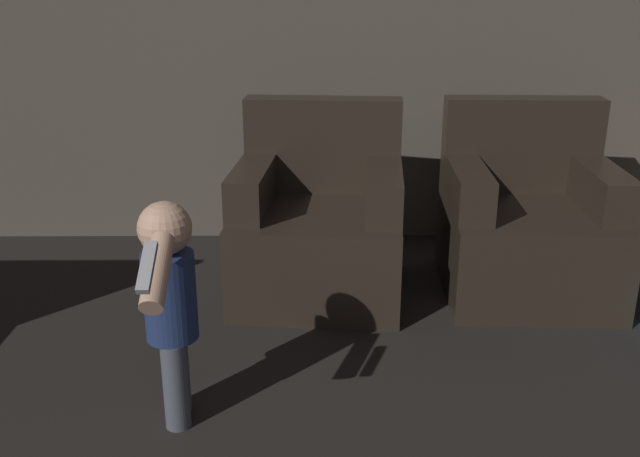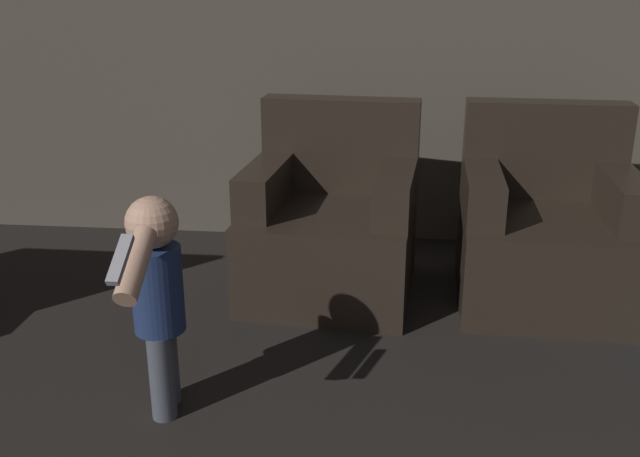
# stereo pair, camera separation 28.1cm
# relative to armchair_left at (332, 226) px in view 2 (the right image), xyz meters

# --- Properties ---
(wall_back) EXTENTS (8.40, 0.05, 2.60)m
(wall_back) POSITION_rel_armchair_left_xyz_m (0.08, 0.77, 0.98)
(wall_back) COLOR #51493F
(wall_back) RESTS_ON ground_plane
(armchair_left) EXTENTS (0.84, 0.85, 0.89)m
(armchair_left) POSITION_rel_armchair_left_xyz_m (0.00, 0.00, 0.00)
(armchair_left) COLOR black
(armchair_left) RESTS_ON ground_plane
(armchair_right) EXTENTS (0.81, 0.82, 0.89)m
(armchair_right) POSITION_rel_armchair_left_xyz_m (1.00, 0.00, 0.00)
(armchair_right) COLOR black
(armchair_right) RESTS_ON ground_plane
(person_toddler) EXTENTS (0.17, 0.55, 0.79)m
(person_toddler) POSITION_rel_armchair_left_xyz_m (-0.50, -1.11, 0.15)
(person_toddler) COLOR #474C56
(person_toddler) RESTS_ON ground_plane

